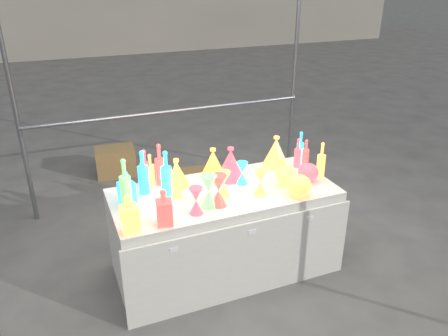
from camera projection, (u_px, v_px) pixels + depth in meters
name	position (u px, v px, depth m)	size (l,w,h in m)	color
ground	(224.00, 267.00, 3.82)	(80.00, 80.00, 0.00)	slate
display_table	(224.00, 231.00, 3.66)	(1.84, 0.83, 0.75)	silver
cardboard_box_closed	(116.00, 161.00, 5.50)	(0.48, 0.35, 0.35)	olive
cardboard_box_flat	(187.00, 176.00, 5.44)	(0.63, 0.45, 0.05)	olive
bottle_0	(150.00, 169.00, 3.57)	(0.07, 0.07, 0.26)	#EB1650
bottle_1	(143.00, 172.00, 3.40)	(0.09, 0.09, 0.36)	#198A1C
bottle_2	(160.00, 164.00, 3.54)	(0.08, 0.08, 0.36)	orange
bottle_3	(145.00, 167.00, 3.55)	(0.08, 0.08, 0.31)	#1C1CA4
bottle_5	(125.00, 183.00, 3.19)	(0.08, 0.08, 0.39)	#AB22A1
bottle_6	(177.00, 179.00, 3.35)	(0.08, 0.08, 0.32)	#EB1650
bottle_7	(166.00, 173.00, 3.38)	(0.09, 0.09, 0.37)	#198A1C
decanter_0	(129.00, 213.00, 2.91)	(0.11, 0.11, 0.27)	#EB1650
decanter_1	(164.00, 207.00, 2.99)	(0.11, 0.11, 0.27)	orange
decanter_2	(126.00, 187.00, 3.28)	(0.10, 0.10, 0.26)	#198A1C
hourglass_0	(219.00, 190.00, 3.24)	(0.12, 0.12, 0.25)	orange
hourglass_1	(196.00, 201.00, 3.14)	(0.10, 0.10, 0.21)	#1C1CA4
hourglass_2	(260.00, 183.00, 3.40)	(0.11, 0.11, 0.21)	#11705C
hourglass_3	(209.00, 191.00, 3.23)	(0.13, 0.13, 0.25)	#AB22A1
hourglass_4	(224.00, 184.00, 3.38)	(0.11, 0.11, 0.21)	#EB1650
hourglass_5	(242.00, 173.00, 3.59)	(0.10, 0.10, 0.19)	#198A1C
globe_0	(286.00, 176.00, 3.59)	(0.18, 0.18, 0.14)	#EB1650
globe_1	(299.00, 187.00, 3.40)	(0.19, 0.19, 0.15)	#11705C
globe_3	(308.00, 173.00, 3.64)	(0.18, 0.18, 0.14)	#1C1CA4
lampshade_0	(177.00, 173.00, 3.54)	(0.20, 0.20, 0.24)	#F8FF35
lampshade_1	(213.00, 163.00, 3.70)	(0.22, 0.22, 0.26)	#F8FF35
lampshade_2	(231.00, 163.00, 3.66)	(0.24, 0.24, 0.28)	#1C1CA4
lampshade_3	(276.00, 151.00, 3.90)	(0.24, 0.24, 0.28)	#11705C
bottle_8	(300.00, 147.00, 3.97)	(0.07, 0.07, 0.30)	#198A1C
bottle_9	(306.00, 153.00, 3.89)	(0.06, 0.06, 0.26)	orange
bottle_10	(298.00, 153.00, 3.88)	(0.06, 0.06, 0.27)	#1C1CA4
bottle_11	(321.00, 160.00, 3.68)	(0.07, 0.07, 0.32)	#11705C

